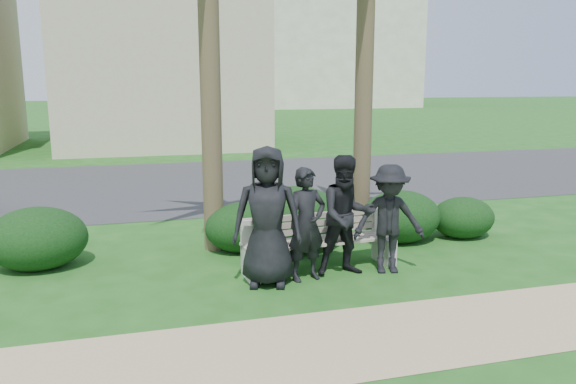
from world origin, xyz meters
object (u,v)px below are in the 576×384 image
park_bench (319,246)px  man_b (307,224)px  man_a (267,217)px  man_d (389,219)px  man_c (347,216)px

park_bench → man_b: size_ratio=1.45×
man_b → park_bench: bearing=34.6°
park_bench → man_a: (-0.85, -0.38, 0.58)m
man_d → man_a: bearing=-166.6°
park_bench → man_b: (-0.30, -0.34, 0.42)m
man_d → park_bench: bearing=171.2°
park_bench → man_d: bearing=-25.7°
man_a → man_b: size_ratio=1.20×
park_bench → man_d: man_d is taller
park_bench → man_d: 1.06m
man_a → man_b: bearing=19.9°
man_c → man_a: bearing=-173.7°
park_bench → man_a: size_ratio=1.21×
man_a → park_bench: bearing=39.9°
park_bench → man_a: bearing=-160.5°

